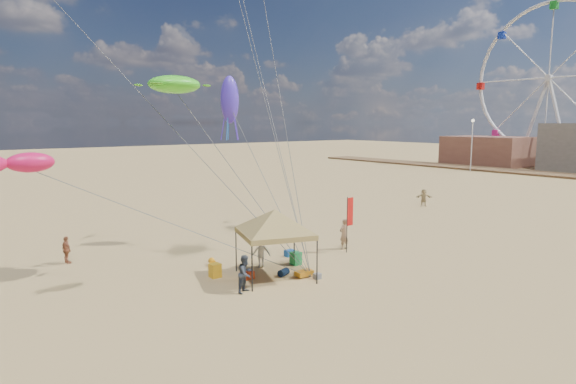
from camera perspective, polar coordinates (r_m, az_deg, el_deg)
name	(u,v)px	position (r m, az deg, el deg)	size (l,w,h in m)	color
ground	(325,278)	(24.43, 4.38, -10.13)	(280.00, 280.00, 0.00)	tan
canopy_tent	(275,212)	(23.67, -1.58, -2.39)	(6.15, 6.15, 4.00)	black
feather_flag	(349,215)	(28.78, 7.26, -2.77)	(0.52, 0.05, 3.36)	black
cooler_red	(248,275)	(24.27, -4.74, -9.79)	(0.54, 0.38, 0.38)	red
cooler_blue	(289,253)	(28.10, 0.17, -7.25)	(0.54, 0.38, 0.38)	#124793
bag_navy	(284,272)	(24.67, -0.52, -9.48)	(0.36, 0.36, 0.60)	#0C1D36
bag_orange	(212,262)	(26.70, -8.96, -8.20)	(0.36, 0.36, 0.60)	orange
chair_green	(296,258)	(26.48, 0.92, -7.85)	(0.50, 0.50, 0.70)	#18853B
chair_yellow	(215,270)	(24.66, -8.62, -9.17)	(0.50, 0.50, 0.70)	gold
crate_grey	(317,276)	(24.25, 3.48, -9.92)	(0.34, 0.30, 0.28)	slate
beach_cart	(304,273)	(24.50, 1.92, -9.57)	(0.90, 0.50, 0.24)	orange
person_near_a	(344,234)	(29.66, 6.65, -4.97)	(0.69, 0.45, 1.89)	#9D7B59
person_near_b	(245,274)	(22.29, -5.06, -9.60)	(0.85, 0.66, 1.74)	#353C48
person_near_c	(261,252)	(25.94, -3.25, -7.08)	(1.09, 0.63, 1.69)	beige
person_far_a	(67,250)	(29.22, -24.73, -6.24)	(0.90, 0.37, 1.53)	#A66140
person_far_c	(424,197)	(46.34, 15.77, -0.63)	(1.50, 0.48, 1.62)	tan
building_north	(488,151)	(95.25, 22.60, 4.52)	(10.00, 14.00, 5.20)	#8C5947
lamp_north	(472,136)	(82.77, 20.96, 6.17)	(0.50, 0.50, 8.25)	silver
ferris_wheel	(548,85)	(96.37, 28.43, 11.03)	(1.09, 26.45, 28.39)	silver
turtle_kite	(174,84)	(24.79, -13.30, 12.28)	(2.62, 2.09, 0.87)	#47E724
fish_kite	(30,162)	(21.59, -28.19, 3.11)	(1.80, 0.90, 0.80)	#DB1251
squid_kite	(230,100)	(30.77, -6.92, 10.78)	(1.13, 1.13, 2.95)	#4E32D8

